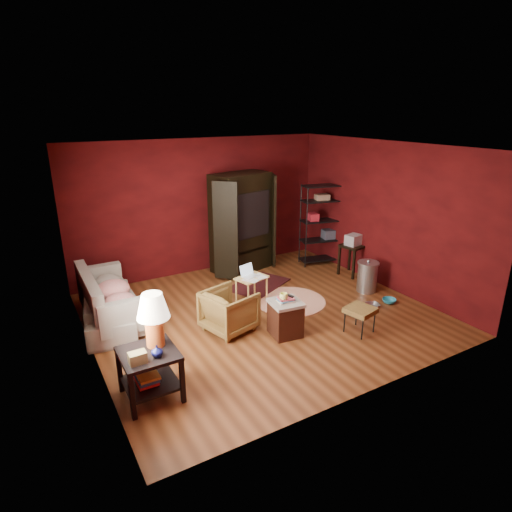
% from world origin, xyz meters
% --- Properties ---
extents(room, '(5.54, 5.04, 2.84)m').
position_xyz_m(room, '(-0.04, -0.01, 1.40)').
color(room, brown).
rests_on(room, ground).
extents(sofa, '(0.86, 1.93, 0.73)m').
position_xyz_m(sofa, '(-2.32, 0.99, 0.36)').
color(sofa, gray).
rests_on(sofa, ground).
extents(armchair, '(0.83, 0.87, 0.74)m').
position_xyz_m(armchair, '(-0.73, -0.21, 0.37)').
color(armchair, black).
rests_on(armchair, ground).
extents(pet_bowl_steel, '(0.25, 0.12, 0.24)m').
position_xyz_m(pet_bowl_steel, '(1.86, -0.75, 0.12)').
color(pet_bowl_steel, '#A8ABAF').
rests_on(pet_bowl_steel, ground).
extents(pet_bowl_turquoise, '(0.26, 0.18, 0.25)m').
position_xyz_m(pet_bowl_turquoise, '(2.23, -0.78, 0.12)').
color(pet_bowl_turquoise, teal).
rests_on(pet_bowl_turquoise, ground).
extents(vase, '(0.17, 0.18, 0.14)m').
position_xyz_m(vase, '(-2.24, -1.38, 0.70)').
color(vase, '#0C0F3F').
rests_on(vase, side_table).
extents(mug, '(0.13, 0.11, 0.13)m').
position_xyz_m(mug, '(-0.11, -0.82, 0.70)').
color(mug, '#FBF87A').
rests_on(mug, hamper).
extents(side_table, '(0.66, 0.66, 1.31)m').
position_xyz_m(side_table, '(-2.24, -1.17, 0.79)').
color(side_table, black).
rests_on(side_table, ground).
extents(sofa_cushions, '(0.78, 1.90, 0.79)m').
position_xyz_m(sofa_cushions, '(-2.33, 1.01, 0.39)').
color(sofa_cushions, gray).
rests_on(sofa_cushions, sofa).
extents(hamper, '(0.52, 0.52, 0.65)m').
position_xyz_m(hamper, '(-0.04, -0.79, 0.30)').
color(hamper, '#3D190E').
rests_on(hamper, ground).
extents(footstool, '(0.49, 0.49, 0.42)m').
position_xyz_m(footstool, '(1.01, -1.30, 0.36)').
color(footstool, black).
rests_on(footstool, ground).
extents(rug_round, '(1.40, 1.40, 0.01)m').
position_xyz_m(rug_round, '(0.71, 0.18, 0.01)').
color(rug_round, '#F1E4C9').
rests_on(rug_round, ground).
extents(rug_oriental, '(1.45, 1.27, 0.01)m').
position_xyz_m(rug_oriental, '(0.59, 1.12, 0.02)').
color(rug_oriental, '#4F1518').
rests_on(rug_oriental, ground).
extents(laptop_desk, '(0.63, 0.54, 0.68)m').
position_xyz_m(laptop_desk, '(0.10, 0.55, 0.42)').
color(laptop_desk, '#FFD574').
rests_on(laptop_desk, ground).
extents(tv_armoire, '(1.61, 1.10, 2.10)m').
position_xyz_m(tv_armoire, '(0.73, 2.06, 1.09)').
color(tv_armoire, black).
rests_on(tv_armoire, ground).
extents(wire_shelving, '(0.94, 0.57, 1.79)m').
position_xyz_m(wire_shelving, '(2.46, 1.55, 0.98)').
color(wire_shelving, black).
rests_on(wire_shelving, ground).
extents(small_stand, '(0.52, 0.52, 0.88)m').
position_xyz_m(small_stand, '(2.59, 0.64, 0.66)').
color(small_stand, black).
rests_on(small_stand, ground).
extents(trash_can, '(0.48, 0.48, 0.64)m').
position_xyz_m(trash_can, '(2.26, -0.17, 0.30)').
color(trash_can, '#A7ADAF').
rests_on(trash_can, ground).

